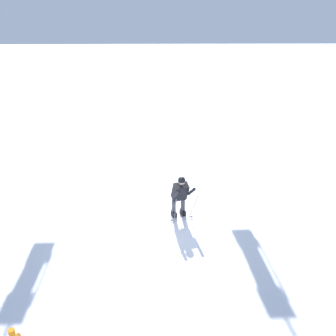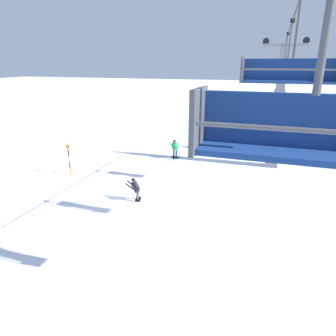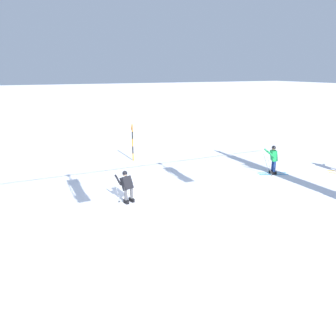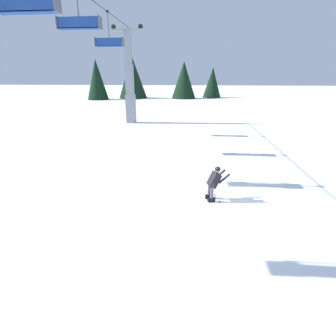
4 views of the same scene
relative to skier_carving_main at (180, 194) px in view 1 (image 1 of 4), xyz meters
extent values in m
plane|color=white|center=(-0.89, -0.80, -0.78)|extent=(260.00, 260.00, 0.00)
cube|color=white|center=(0.11, 0.16, -0.78)|extent=(0.53, 1.57, 0.01)
cube|color=black|center=(0.11, 0.16, -0.69)|extent=(0.18, 0.30, 0.16)
cylinder|color=#4C4C51|center=(0.11, 0.16, -0.30)|extent=(0.13, 0.13, 0.61)
cube|color=white|center=(-0.18, 0.08, -0.78)|extent=(0.53, 1.57, 0.01)
cube|color=black|center=(-0.18, 0.08, -0.69)|extent=(0.18, 0.30, 0.16)
cylinder|color=#4C4C51|center=(-0.18, 0.08, -0.30)|extent=(0.13, 0.13, 0.61)
cube|color=black|center=(0.00, 0.01, 0.09)|extent=(0.53, 0.57, 0.62)
sphere|color=beige|center=(0.03, -0.11, 0.47)|extent=(0.20, 0.20, 0.20)
sphere|color=black|center=(0.03, -0.11, 0.50)|extent=(0.22, 0.22, 0.22)
cylinder|color=black|center=(0.31, -0.23, 0.20)|extent=(0.21, 0.47, 0.41)
cylinder|color=gray|center=(0.36, -0.25, -0.37)|extent=(0.25, 0.41, 1.05)
cylinder|color=black|center=(0.35, -0.07, -0.73)|extent=(0.07, 0.07, 0.01)
cylinder|color=black|center=(-0.14, -0.36, 0.20)|extent=(0.21, 0.47, 0.41)
cylinder|color=gray|center=(-0.17, -0.40, -0.37)|extent=(0.03, 0.47, 1.05)
cylinder|color=black|center=(-0.27, -0.24, -0.73)|extent=(0.07, 0.07, 0.01)
camera|label=1|loc=(-0.89, -9.12, 4.56)|focal=36.78mm
camera|label=2|loc=(14.42, 6.93, 6.77)|focal=32.25mm
camera|label=3|loc=(3.83, 12.35, 4.68)|focal=34.01mm
camera|label=4|loc=(-9.33, 0.92, 3.87)|focal=27.55mm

